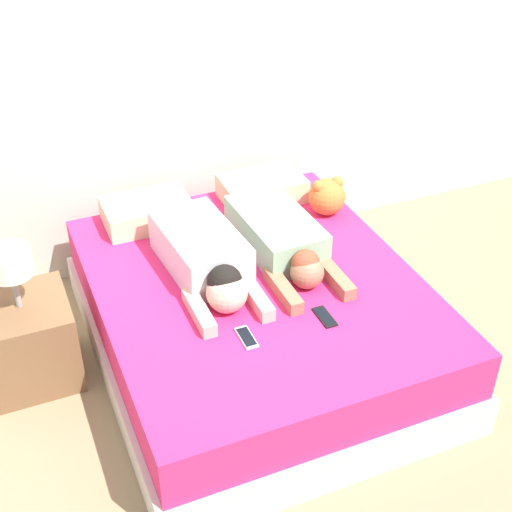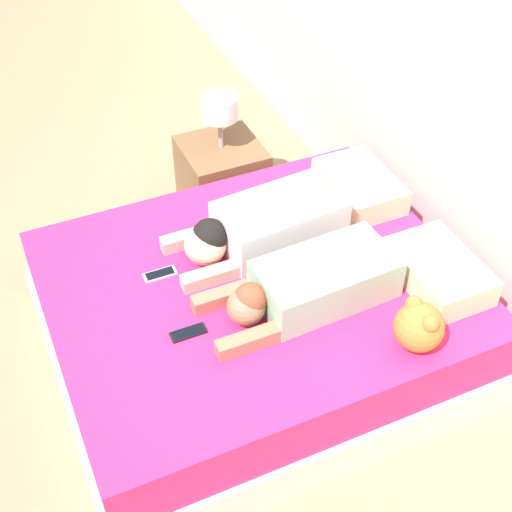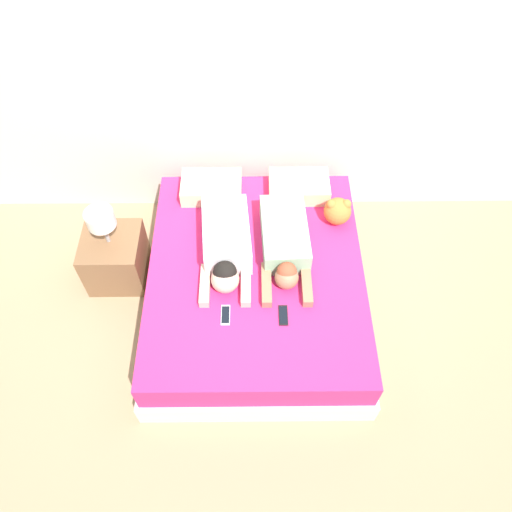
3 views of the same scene
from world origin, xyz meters
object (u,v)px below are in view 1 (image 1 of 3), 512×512
(cell_phone_left, at_px, (246,337))
(plush_toy, at_px, (327,196))
(nightstand, at_px, (27,337))
(person_left, at_px, (207,259))
(pillow_head_right, at_px, (262,188))
(person_right, at_px, (282,240))
(pillow_head_left, at_px, (147,212))
(cell_phone_right, at_px, (325,317))
(bed, at_px, (256,318))

(cell_phone_left, height_order, plush_toy, plush_toy)
(nightstand, bearing_deg, person_left, -10.03)
(nightstand, bearing_deg, pillow_head_right, 17.42)
(person_left, distance_m, person_right, 0.44)
(pillow_head_left, xyz_separation_m, person_left, (0.14, -0.64, 0.04))
(nightstand, bearing_deg, pillow_head_left, 30.93)
(person_right, relative_size, cell_phone_right, 5.74)
(person_left, xyz_separation_m, cell_phone_left, (0.00, -0.53, -0.10))
(nightstand, bearing_deg, cell_phone_right, -27.50)
(plush_toy, xyz_separation_m, nightstand, (-1.79, -0.17, -0.35))
(person_left, bearing_deg, pillow_head_right, 47.73)
(pillow_head_left, relative_size, person_left, 0.56)
(pillow_head_right, relative_size, cell_phone_left, 3.10)
(pillow_head_right, xyz_separation_m, person_right, (-0.14, -0.60, 0.03))
(cell_phone_right, bearing_deg, nightstand, 152.50)
(bed, height_order, nightstand, nightstand)
(person_right, xyz_separation_m, plush_toy, (0.42, 0.30, 0.02))
(pillow_head_left, height_order, cell_phone_right, pillow_head_left)
(person_right, bearing_deg, bed, -143.64)
(pillow_head_right, relative_size, person_left, 0.56)
(person_left, height_order, plush_toy, person_left)
(pillow_head_left, relative_size, nightstand, 0.62)
(pillow_head_left, relative_size, pillow_head_right, 1.00)
(cell_phone_left, bearing_deg, pillow_head_left, 97.05)
(person_left, relative_size, plush_toy, 3.88)
(person_left, relative_size, person_right, 0.97)
(bed, distance_m, pillow_head_right, 0.90)
(cell_phone_left, bearing_deg, cell_phone_right, -0.80)
(person_right, distance_m, cell_phone_left, 0.71)
(bed, relative_size, cell_phone_left, 12.46)
(pillow_head_right, bearing_deg, cell_phone_left, -116.30)
(cell_phone_left, bearing_deg, person_left, 90.52)
(plush_toy, bearing_deg, person_left, -158.77)
(bed, xyz_separation_m, cell_phone_left, (-0.22, -0.40, 0.26))
(person_left, bearing_deg, cell_phone_right, -52.58)
(person_right, bearing_deg, plush_toy, 35.24)
(pillow_head_left, xyz_separation_m, nightstand, (-0.79, -0.47, -0.30))
(pillow_head_left, height_order, pillow_head_right, same)
(pillow_head_right, bearing_deg, plush_toy, -47.11)
(person_right, bearing_deg, person_left, -175.40)
(bed, relative_size, pillow_head_right, 4.02)
(cell_phone_right, xyz_separation_m, nightstand, (-1.34, 0.70, -0.24))
(pillow_head_right, relative_size, person_right, 0.54)
(pillow_head_right, xyz_separation_m, nightstand, (-1.51, -0.47, -0.30))
(person_right, bearing_deg, nightstand, 174.60)
(plush_toy, relative_size, nightstand, 0.29)
(plush_toy, bearing_deg, person_right, -144.76)
(pillow_head_right, distance_m, cell_phone_left, 1.30)
(pillow_head_left, xyz_separation_m, pillow_head_right, (0.72, 0.00, 0.00))
(bed, bearing_deg, nightstand, 165.89)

